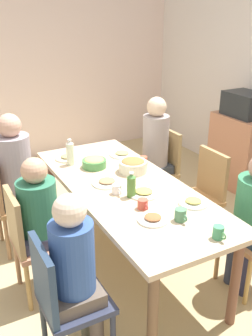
{
  "coord_description": "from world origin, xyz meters",
  "views": [
    {
      "loc": [
        2.46,
        -1.32,
        2.11
      ],
      "look_at": [
        0.0,
        0.0,
        0.92
      ],
      "focal_mm": 40.68,
      "sensor_mm": 36.0,
      "label": 1
    }
  ],
  "objects_px": {
    "person_4": "(40,215)",
    "bottle_0": "(131,185)",
    "plate_1": "(193,202)",
    "cup_2": "(219,232)",
    "cup_0": "(181,215)",
    "chair_4": "(30,238)",
    "chair_2": "(62,297)",
    "bowl_0": "(94,162)",
    "cup_3": "(143,161)",
    "cup_4": "(143,204)",
    "dining_table": "(126,194)",
    "plate_5": "(107,182)",
    "plate_4": "(68,157)",
    "cup_1": "(117,189)",
    "plate_0": "(122,154)",
    "bowl_1": "(133,165)",
    "plate_3": "(144,192)",
    "bottle_1": "(70,153)",
    "person_3": "(154,147)",
    "microwave": "(245,104)",
    "person_5": "(16,171)",
    "chair_3": "(161,166)",
    "chair_1": "(203,192)",
    "person_2": "(75,268)",
    "chair_5": "(9,199)",
    "plate_2": "(153,219)"
  },
  "relations": [
    {
      "from": "plate_0",
      "to": "cup_4",
      "type": "distance_m",
      "value": 1.07
    },
    {
      "from": "chair_3",
      "to": "person_4",
      "type": "distance_m",
      "value": 1.7
    },
    {
      "from": "bowl_1",
      "to": "cup_0",
      "type": "xyz_separation_m",
      "value": [
        0.87,
        -0.12,
        -0.02
      ]
    },
    {
      "from": "cup_0",
      "to": "chair_4",
      "type": "bearing_deg",
      "value": -127.25
    },
    {
      "from": "bowl_0",
      "to": "cup_0",
      "type": "bearing_deg",
      "value": 7.07
    },
    {
      "from": "bowl_1",
      "to": "cup_4",
      "type": "height_order",
      "value": "bowl_1"
    },
    {
      "from": "dining_table",
      "to": "cup_4",
      "type": "distance_m",
      "value": 0.43
    },
    {
      "from": "cup_1",
      "to": "bottle_1",
      "type": "height_order",
      "value": "bottle_1"
    },
    {
      "from": "person_5",
      "to": "plate_0",
      "type": "relative_size",
      "value": 5.29
    },
    {
      "from": "plate_2",
      "to": "microwave",
      "type": "xyz_separation_m",
      "value": [
        -1.35,
        2.12,
        0.26
      ]
    },
    {
      "from": "cup_2",
      "to": "bottle_0",
      "type": "distance_m",
      "value": 0.78
    },
    {
      "from": "person_4",
      "to": "bottle_0",
      "type": "relative_size",
      "value": 5.63
    },
    {
      "from": "cup_3",
      "to": "cup_4",
      "type": "height_order",
      "value": "cup_3"
    },
    {
      "from": "bowl_0",
      "to": "cup_3",
      "type": "xyz_separation_m",
      "value": [
        0.16,
        0.42,
        -0.01
      ]
    },
    {
      "from": "bowl_0",
      "to": "bottle_0",
      "type": "height_order",
      "value": "bottle_0"
    },
    {
      "from": "plate_4",
      "to": "cup_1",
      "type": "bearing_deg",
      "value": 5.46
    },
    {
      "from": "cup_3",
      "to": "plate_4",
      "type": "bearing_deg",
      "value": -130.01
    },
    {
      "from": "person_4",
      "to": "cup_0",
      "type": "bearing_deg",
      "value": 49.64
    },
    {
      "from": "person_3",
      "to": "microwave",
      "type": "relative_size",
      "value": 2.65
    },
    {
      "from": "person_2",
      "to": "plate_2",
      "type": "bearing_deg",
      "value": 102.33
    },
    {
      "from": "bottle_0",
      "to": "microwave",
      "type": "xyz_separation_m",
      "value": [
        -0.97,
        2.08,
        0.18
      ]
    },
    {
      "from": "chair_2",
      "to": "person_4",
      "type": "relative_size",
      "value": 0.79
    },
    {
      "from": "bowl_0",
      "to": "plate_3",
      "type": "bearing_deg",
      "value": 10.32
    },
    {
      "from": "dining_table",
      "to": "chair_2",
      "type": "height_order",
      "value": "chair_2"
    },
    {
      "from": "plate_2",
      "to": "cup_0",
      "type": "distance_m",
      "value": 0.19
    },
    {
      "from": "plate_3",
      "to": "bottle_1",
      "type": "height_order",
      "value": "bottle_1"
    },
    {
      "from": "person_5",
      "to": "microwave",
      "type": "relative_size",
      "value": 2.68
    },
    {
      "from": "plate_0",
      "to": "bowl_1",
      "type": "distance_m",
      "value": 0.41
    },
    {
      "from": "cup_3",
      "to": "cup_2",
      "type": "bearing_deg",
      "value": -8.92
    },
    {
      "from": "bowl_0",
      "to": "microwave",
      "type": "distance_m",
      "value": 2.13
    },
    {
      "from": "plate_1",
      "to": "cup_2",
      "type": "xyz_separation_m",
      "value": [
        0.44,
        -0.14,
        0.03
      ]
    },
    {
      "from": "bowl_0",
      "to": "chair_4",
      "type": "bearing_deg",
      "value": -57.96
    },
    {
      "from": "plate_2",
      "to": "cup_1",
      "type": "bearing_deg",
      "value": -176.09
    },
    {
      "from": "chair_3",
      "to": "bowl_1",
      "type": "xyz_separation_m",
      "value": [
        0.5,
        -0.63,
        0.32
      ]
    },
    {
      "from": "bottle_1",
      "to": "microwave",
      "type": "distance_m",
      "value": 2.27
    },
    {
      "from": "plate_0",
      "to": "microwave",
      "type": "bearing_deg",
      "value": 95.41
    },
    {
      "from": "dining_table",
      "to": "cup_2",
      "type": "relative_size",
      "value": 19.98
    },
    {
      "from": "chair_1",
      "to": "bottle_1",
      "type": "height_order",
      "value": "bottle_1"
    },
    {
      "from": "chair_5",
      "to": "plate_4",
      "type": "distance_m",
      "value": 0.66
    },
    {
      "from": "plate_1",
      "to": "plate_3",
      "type": "height_order",
      "value": "same"
    },
    {
      "from": "plate_0",
      "to": "bowl_1",
      "type": "bearing_deg",
      "value": -14.5
    },
    {
      "from": "cup_0",
      "to": "cup_2",
      "type": "bearing_deg",
      "value": 15.76
    },
    {
      "from": "microwave",
      "to": "bowl_0",
      "type": "bearing_deg",
      "value": -81.57
    },
    {
      "from": "person_2",
      "to": "bottle_0",
      "type": "height_order",
      "value": "person_2"
    },
    {
      "from": "chair_5",
      "to": "person_2",
      "type": "bearing_deg",
      "value": 3.74
    },
    {
      "from": "bowl_0",
      "to": "microwave",
      "type": "relative_size",
      "value": 0.45
    },
    {
      "from": "cup_1",
      "to": "bottle_1",
      "type": "bearing_deg",
      "value": -171.6
    },
    {
      "from": "person_2",
      "to": "cup_1",
      "type": "distance_m",
      "value": 0.85
    },
    {
      "from": "chair_1",
      "to": "person_3",
      "type": "distance_m",
      "value": 0.76
    },
    {
      "from": "chair_2",
      "to": "plate_5",
      "type": "distance_m",
      "value": 1.09
    }
  ]
}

